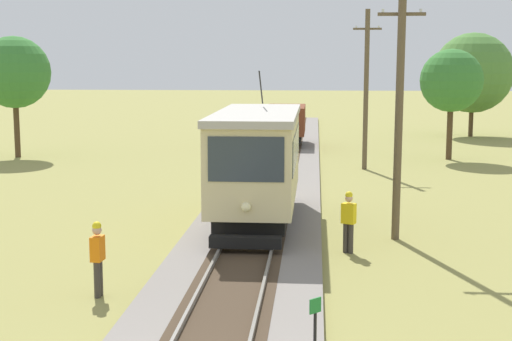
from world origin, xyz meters
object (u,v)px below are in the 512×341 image
Objects in this scene: freight_car at (286,123)px; utility_pole_mid at (366,89)px; tree_right_near at (14,72)px; second_worker at (349,219)px; track_worker at (98,255)px; red_tram at (257,161)px; utility_pole_near_tram at (399,111)px; trackside_signal_marker at (315,325)px; tree_left_near at (451,81)px; tree_left_far at (473,73)px.

utility_pole_mid is at bearing -65.07° from freight_car.
second_worker is at bearing -48.65° from tree_right_near.
track_worker is 1.00× the size of second_worker.
red_tram reaches higher than second_worker.
tree_right_near is (-11.91, 24.83, 3.80)m from track_worker.
utility_pole_near_tram reaches higher than track_worker.
tree_right_near is at bearing -158.32° from freight_car.
trackside_signal_marker is 30.25m from tree_left_near.
tree_left_far reaches higher than tree_left_near.
utility_pole_near_tram is 26.90m from tree_right_near.
red_tram is 20.36m from tree_left_near.
tree_left_near reaches higher than track_worker.
second_worker is (2.85, -26.27, -0.57)m from freight_car.
tree_right_near reaches higher than red_tram.
tree_left_far is at bearing 75.10° from utility_pole_near_tram.
trackside_signal_marker is 6.06m from track_worker.
tree_left_near reaches higher than second_worker.
tree_left_near is (9.28, 17.99, 2.15)m from red_tram.
second_worker is at bearing -106.88° from tree_left_near.
utility_pole_mid reaches higher than tree_left_far.
track_worker is (-3.10, -30.79, -0.57)m from freight_car.
trackside_signal_marker is 0.19× the size of tree_left_near.
second_worker is 0.29× the size of tree_left_near.
tree_left_near is at bearing 62.71° from red_tram.
utility_pole_near_tram is at bearing -90.00° from utility_pole_mid.
utility_pole_mid is 1.31× the size of tree_left_near.
tree_right_near reaches higher than tree_left_near.
track_worker is at bearing 146.01° from trackside_signal_marker.
freight_car is 30.96m from track_worker.
utility_pole_near_tram reaches higher than tree_left_near.
red_tram reaches higher than trackside_signal_marker.
track_worker is (-3.10, -7.74, -1.21)m from red_tram.
track_worker is at bearing -115.70° from tree_left_near.
tree_right_near is (-19.38, 3.43, 0.72)m from utility_pole_mid.
tree_left_far is (8.72, 32.78, 0.62)m from utility_pole_near_tram.
second_worker is 0.24× the size of tree_left_far.
utility_pole_mid is at bearing -104.40° from track_worker.
tree_right_near is (-16.93, 28.21, 4.12)m from trackside_signal_marker.
tree_left_near reaches higher than freight_car.
utility_pole_near_tram is 4.33× the size of second_worker.
tree_left_far is (10.24, 34.44, 3.59)m from second_worker.
trackside_signal_marker is (-2.45, -9.58, -3.29)m from utility_pole_near_tram.
red_tram is at bearing -107.73° from utility_pole_mid.
second_worker is (5.95, 4.53, 0.00)m from track_worker.
utility_pole_near_tram is 4.33× the size of track_worker.
freight_car is at bearing 100.07° from utility_pole_near_tram.
tree_left_near is (7.36, 29.11, 3.68)m from trackside_signal_marker.
track_worker and second_worker have the same top height.
track_worker is at bearing -95.74° from freight_car.
utility_pole_near_tram is 3.73m from second_worker.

